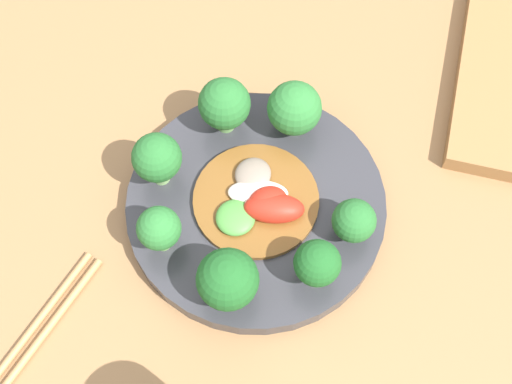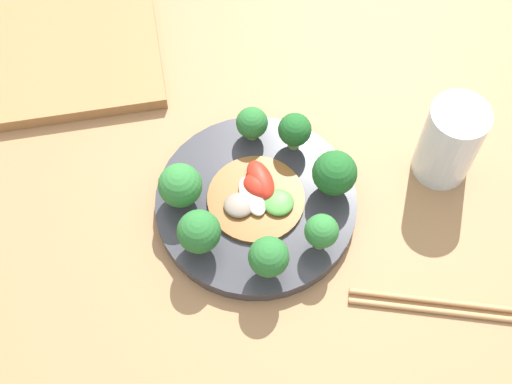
# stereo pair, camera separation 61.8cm
# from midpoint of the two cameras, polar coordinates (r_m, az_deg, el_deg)

# --- Properties ---
(ground_plane) EXTENTS (8.00, 8.00, 0.00)m
(ground_plane) POSITION_cam_midpoint_polar(r_m,az_deg,el_deg) (1.45, -4.57, -23.93)
(ground_plane) COLOR #4C4742
(table) EXTENTS (1.09, 0.89, 0.73)m
(table) POSITION_cam_midpoint_polar(r_m,az_deg,el_deg) (1.09, -6.02, -22.26)
(table) COLOR olive
(table) RESTS_ON ground_plane
(plate) EXTENTS (0.25, 0.25, 0.02)m
(plate) POSITION_cam_midpoint_polar(r_m,az_deg,el_deg) (0.73, -11.13, -16.72)
(plate) COLOR #333338
(plate) RESTS_ON table
(broccoli_north) EXTENTS (0.05, 0.05, 0.06)m
(broccoli_north) POSITION_cam_midpoint_polar(r_m,az_deg,el_deg) (0.67, -11.40, -23.78)
(broccoli_north) COLOR #89B76B
(broccoli_north) RESTS_ON plate
(broccoli_northeast) EXTENTS (0.05, 0.05, 0.07)m
(broccoli_northeast) POSITION_cam_midpoint_polar(r_m,az_deg,el_deg) (0.69, -18.06, -20.51)
(broccoli_northeast) COLOR #70A356
(broccoli_northeast) RESTS_ON plate
(broccoli_south) EXTENTS (0.04, 0.04, 0.05)m
(broccoli_south) POSITION_cam_midpoint_polar(r_m,az_deg,el_deg) (0.72, -11.36, -8.70)
(broccoli_south) COLOR #70A356
(broccoli_south) RESTS_ON plate
(broccoli_east) EXTENTS (0.05, 0.05, 0.06)m
(broccoli_east) POSITION_cam_midpoint_polar(r_m,az_deg,el_deg) (0.71, -19.19, -15.37)
(broccoli_east) COLOR #7AAD5B
(broccoli_east) RESTS_ON plate
(broccoli_southwest) EXTENTS (0.04, 0.04, 0.06)m
(broccoli_southwest) POSITION_cam_midpoint_polar(r_m,az_deg,el_deg) (0.70, -7.21, -9.76)
(broccoli_southwest) COLOR #7AAD5B
(broccoli_southwest) RESTS_ON plate
(broccoli_west) EXTENTS (0.05, 0.05, 0.07)m
(broccoli_west) POSITION_cam_midpoint_polar(r_m,az_deg,el_deg) (0.67, -3.59, -14.86)
(broccoli_west) COLOR #7AAD5B
(broccoli_west) RESTS_ON plate
(broccoli_northwest) EXTENTS (0.04, 0.04, 0.06)m
(broccoli_northwest) POSITION_cam_midpoint_polar(r_m,az_deg,el_deg) (0.66, -5.52, -21.24)
(broccoli_northwest) COLOR #7AAD5B
(broccoli_northwest) RESTS_ON plate
(stirfry_center) EXTENTS (0.12, 0.12, 0.02)m
(stirfry_center) POSITION_cam_midpoint_polar(r_m,az_deg,el_deg) (0.71, -11.21, -16.10)
(stirfry_center) COLOR brown
(stirfry_center) RESTS_ON plate
(drinking_glass) EXTENTS (0.07, 0.07, 0.12)m
(drinking_glass) POSITION_cam_midpoint_polar(r_m,az_deg,el_deg) (0.69, 8.65, -11.16)
(drinking_glass) COLOR silver
(drinking_glass) RESTS_ON table
(chopsticks) EXTENTS (0.22, 0.07, 0.01)m
(chopsticks) POSITION_cam_midpoint_polar(r_m,az_deg,el_deg) (0.71, 7.79, -27.46)
(chopsticks) COLOR #AD7F4C
(chopsticks) RESTS_ON table
(cutting_board) EXTENTS (0.25, 0.23, 0.02)m
(cutting_board) POSITION_cam_midpoint_polar(r_m,az_deg,el_deg) (0.89, -25.86, -0.14)
(cutting_board) COLOR olive
(cutting_board) RESTS_ON table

